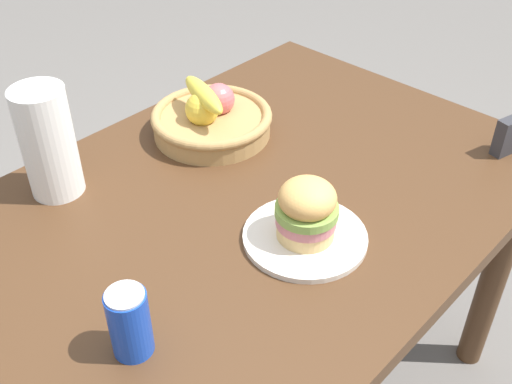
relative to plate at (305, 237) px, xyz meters
name	(u,v)px	position (x,y,z in m)	size (l,w,h in m)	color
dining_table	(236,243)	(-0.02, 0.17, -0.11)	(1.40, 0.90, 0.75)	#4C301C
plate	(305,237)	(0.00, 0.00, 0.00)	(0.24, 0.24, 0.01)	silver
sandwich	(307,210)	(0.00, 0.00, 0.07)	(0.12, 0.12, 0.13)	#E5BC75
soda_can	(129,323)	(-0.39, 0.03, 0.06)	(0.07, 0.07, 0.13)	blue
fruit_basket	(211,118)	(0.14, 0.41, 0.04)	(0.29, 0.29, 0.14)	tan
paper_towel_roll	(48,143)	(-0.24, 0.49, 0.11)	(0.11, 0.11, 0.24)	white
napkin_holder	(507,136)	(0.55, -0.15, 0.04)	(0.06, 0.03, 0.09)	#333338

